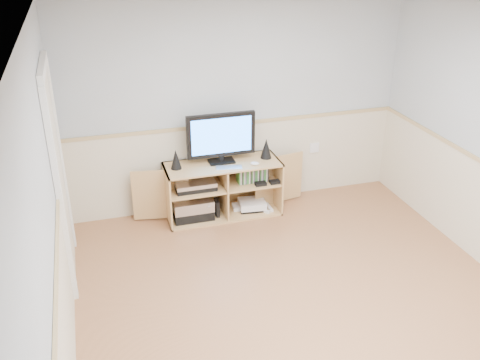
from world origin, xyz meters
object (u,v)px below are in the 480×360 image
at_px(monitor, 221,136).
at_px(game_consoles, 251,205).
at_px(media_cabinet, 222,186).
at_px(keyboard, 229,168).

height_order(monitor, game_consoles, monitor).
xyz_separation_m(media_cabinet, monitor, (0.00, -0.01, 0.63)).
bearing_deg(media_cabinet, keyboard, -79.15).
height_order(keyboard, game_consoles, keyboard).
height_order(monitor, keyboard, monitor).
bearing_deg(media_cabinet, monitor, -90.00).
distance_m(monitor, game_consoles, 0.96).
distance_m(media_cabinet, keyboard, 0.38).
distance_m(media_cabinet, game_consoles, 0.44).
relative_size(monitor, game_consoles, 1.72).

